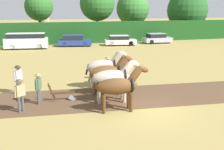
{
  "coord_description": "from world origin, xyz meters",
  "views": [
    {
      "loc": [
        -5.52,
        -12.58,
        5.09
      ],
      "look_at": [
        -0.62,
        3.42,
        1.1
      ],
      "focal_mm": 45.0,
      "sensor_mm": 36.0,
      "label": 1
    }
  ],
  "objects_px": {
    "tree_center": "(39,7)",
    "draft_horse_lead_right": "(113,78)",
    "farmer_at_plow": "(38,86)",
    "tree_right": "(133,9)",
    "farmer_onlooker_right": "(18,77)",
    "plow": "(65,95)",
    "tree_center_right": "(97,4)",
    "draft_horse_trail_left": "(109,73)",
    "parked_van": "(26,41)",
    "parked_car_left": "(74,41)",
    "farmer_beside_team": "(107,67)",
    "draft_horse_lead_left": "(119,86)",
    "tree_far_right": "(187,10)",
    "parked_car_center_left": "(120,40)",
    "parked_car_center": "(157,38)",
    "farmer_onlooker_left": "(20,93)",
    "draft_horse_trail_right": "(104,67)"
  },
  "relations": [
    {
      "from": "farmer_beside_team",
      "to": "farmer_at_plow",
      "type": "bearing_deg",
      "value": -150.15
    },
    {
      "from": "tree_far_right",
      "to": "draft_horse_trail_left",
      "type": "relative_size",
      "value": 2.97
    },
    {
      "from": "farmer_at_plow",
      "to": "tree_right",
      "type": "bearing_deg",
      "value": 84.2
    },
    {
      "from": "draft_horse_trail_right",
      "to": "plow",
      "type": "distance_m",
      "value": 3.59
    },
    {
      "from": "tree_right",
      "to": "farmer_at_plow",
      "type": "height_order",
      "value": "tree_right"
    },
    {
      "from": "tree_center",
      "to": "farmer_at_plow",
      "type": "relative_size",
      "value": 4.46
    },
    {
      "from": "draft_horse_lead_right",
      "to": "parked_van",
      "type": "height_order",
      "value": "draft_horse_lead_right"
    },
    {
      "from": "parked_car_left",
      "to": "farmer_at_plow",
      "type": "bearing_deg",
      "value": -93.47
    },
    {
      "from": "parked_van",
      "to": "draft_horse_lead_right",
      "type": "bearing_deg",
      "value": -71.41
    },
    {
      "from": "farmer_onlooker_left",
      "to": "parked_van",
      "type": "bearing_deg",
      "value": 139.5
    },
    {
      "from": "tree_center_right",
      "to": "farmer_onlooker_left",
      "type": "height_order",
      "value": "tree_center_right"
    },
    {
      "from": "farmer_beside_team",
      "to": "parked_car_center_left",
      "type": "relative_size",
      "value": 0.37
    },
    {
      "from": "farmer_onlooker_right",
      "to": "plow",
      "type": "bearing_deg",
      "value": 1.46
    },
    {
      "from": "farmer_at_plow",
      "to": "farmer_onlooker_left",
      "type": "relative_size",
      "value": 1.01
    },
    {
      "from": "draft_horse_trail_left",
      "to": "parked_car_center_left",
      "type": "distance_m",
      "value": 22.98
    },
    {
      "from": "tree_center",
      "to": "parked_car_center_left",
      "type": "relative_size",
      "value": 1.65
    },
    {
      "from": "draft_horse_trail_right",
      "to": "farmer_onlooker_left",
      "type": "xyz_separation_m",
      "value": [
        -5.22,
        -3.05,
        -0.4
      ]
    },
    {
      "from": "draft_horse_lead_right",
      "to": "farmer_beside_team",
      "type": "xyz_separation_m",
      "value": [
        1.02,
        4.72,
        -0.37
      ]
    },
    {
      "from": "draft_horse_trail_right",
      "to": "farmer_at_plow",
      "type": "height_order",
      "value": "draft_horse_trail_right"
    },
    {
      "from": "draft_horse_trail_left",
      "to": "parked_car_center_left",
      "type": "relative_size",
      "value": 0.61
    },
    {
      "from": "farmer_at_plow",
      "to": "farmer_onlooker_right",
      "type": "bearing_deg",
      "value": 138.54
    },
    {
      "from": "farmer_onlooker_right",
      "to": "tree_right",
      "type": "bearing_deg",
      "value": 99.29
    },
    {
      "from": "tree_center",
      "to": "farmer_beside_team",
      "type": "xyz_separation_m",
      "value": [
        3.18,
        -27.71,
        -4.32
      ]
    },
    {
      "from": "tree_right",
      "to": "parked_van",
      "type": "distance_m",
      "value": 21.07
    },
    {
      "from": "tree_center_right",
      "to": "draft_horse_trail_right",
      "type": "relative_size",
      "value": 3.08
    },
    {
      "from": "plow",
      "to": "parked_car_left",
      "type": "xyz_separation_m",
      "value": [
        4.42,
        22.98,
        0.42
      ]
    },
    {
      "from": "tree_center",
      "to": "farmer_onlooker_right",
      "type": "bearing_deg",
      "value": -95.61
    },
    {
      "from": "draft_horse_lead_right",
      "to": "plow",
      "type": "height_order",
      "value": "draft_horse_lead_right"
    },
    {
      "from": "tree_center_right",
      "to": "parked_car_left",
      "type": "bearing_deg",
      "value": -124.88
    },
    {
      "from": "farmer_at_plow",
      "to": "farmer_onlooker_left",
      "type": "height_order",
      "value": "farmer_at_plow"
    },
    {
      "from": "tree_center",
      "to": "parked_car_center",
      "type": "xyz_separation_m",
      "value": [
        16.38,
        -8.65,
        -4.6
      ]
    },
    {
      "from": "tree_center",
      "to": "draft_horse_lead_right",
      "type": "xyz_separation_m",
      "value": [
        2.16,
        -32.43,
        -3.95
      ]
    },
    {
      "from": "farmer_at_plow",
      "to": "farmer_onlooker_right",
      "type": "distance_m",
      "value": 2.51
    },
    {
      "from": "draft_horse_lead_left",
      "to": "farmer_onlooker_right",
      "type": "bearing_deg",
      "value": 143.03
    },
    {
      "from": "tree_center",
      "to": "farmer_onlooker_left",
      "type": "relative_size",
      "value": 4.5
    },
    {
      "from": "parked_van",
      "to": "plow",
      "type": "bearing_deg",
      "value": -77.35
    },
    {
      "from": "draft_horse_lead_left",
      "to": "draft_horse_lead_right",
      "type": "height_order",
      "value": "draft_horse_lead_left"
    },
    {
      "from": "tree_far_right",
      "to": "parked_car_center",
      "type": "relative_size",
      "value": 1.97
    },
    {
      "from": "tree_right",
      "to": "plow",
      "type": "bearing_deg",
      "value": -117.13
    },
    {
      "from": "draft_horse_lead_right",
      "to": "tree_center_right",
      "type": "bearing_deg",
      "value": 83.44
    },
    {
      "from": "plow",
      "to": "farmer_onlooker_left",
      "type": "relative_size",
      "value": 0.96
    },
    {
      "from": "draft_horse_lead_left",
      "to": "parked_car_center",
      "type": "bearing_deg",
      "value": 66.41
    },
    {
      "from": "tree_right",
      "to": "farmer_onlooker_left",
      "type": "xyz_separation_m",
      "value": [
        -18.74,
        -33.12,
        -4.0
      ]
    },
    {
      "from": "tree_right",
      "to": "parked_car_left",
      "type": "height_order",
      "value": "tree_right"
    },
    {
      "from": "tree_center_right",
      "to": "draft_horse_trail_left",
      "type": "distance_m",
      "value": 31.0
    },
    {
      "from": "draft_horse_lead_left",
      "to": "parked_car_left",
      "type": "bearing_deg",
      "value": 91.51
    },
    {
      "from": "farmer_beside_team",
      "to": "draft_horse_lead_right",
      "type": "bearing_deg",
      "value": -110.19
    },
    {
      "from": "tree_far_right",
      "to": "farmer_at_plow",
      "type": "bearing_deg",
      "value": -132.34
    },
    {
      "from": "tree_center_right",
      "to": "farmer_at_plow",
      "type": "relative_size",
      "value": 5.12
    },
    {
      "from": "tree_center_right",
      "to": "parked_van",
      "type": "xyz_separation_m",
      "value": [
        -11.42,
        -8.14,
        -4.78
      ]
    }
  ]
}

